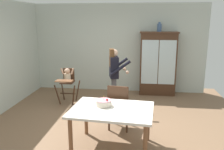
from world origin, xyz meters
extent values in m
plane|color=brown|center=(0.00, 0.00, 0.00)|extent=(6.24, 6.24, 0.00)
cube|color=beige|center=(0.00, 2.63, 1.35)|extent=(5.32, 0.06, 2.70)
cube|color=#422819|center=(1.21, 2.37, 0.92)|extent=(1.05, 0.42, 1.84)
cube|color=#422819|center=(1.21, 2.37, 1.86)|extent=(1.11, 0.48, 0.04)
cube|color=silver|center=(0.96, 2.15, 1.01)|extent=(0.47, 0.01, 1.29)
cube|color=silver|center=(1.46, 2.15, 1.01)|extent=(0.47, 0.01, 1.29)
cube|color=#422819|center=(1.21, 2.37, 1.01)|extent=(0.97, 0.36, 0.02)
cylinder|color=#3D567F|center=(1.21, 2.37, 1.99)|extent=(0.13, 0.13, 0.22)
cylinder|color=#3D567F|center=(1.21, 2.37, 2.12)|extent=(0.07, 0.07, 0.05)
cylinder|color=#422819|center=(-1.47, 1.08, 0.28)|extent=(0.13, 0.14, 0.56)
cylinder|color=#422819|center=(-1.03, 1.08, 0.28)|extent=(0.14, 0.13, 0.56)
cylinder|color=#422819|center=(-1.47, 1.52, 0.28)|extent=(0.14, 0.13, 0.56)
cylinder|color=#422819|center=(-1.03, 1.52, 0.28)|extent=(0.13, 0.14, 0.56)
cube|color=#422819|center=(-1.25, 1.30, 0.25)|extent=(0.42, 0.04, 0.02)
cube|color=#422819|center=(-1.25, 1.30, 0.57)|extent=(0.34, 0.34, 0.02)
cube|color=#422819|center=(-1.25, 1.46, 0.76)|extent=(0.31, 0.03, 0.34)
cube|color=brown|center=(-1.25, 1.03, 0.68)|extent=(0.44, 0.24, 0.02)
cylinder|color=beige|center=(-1.25, 1.32, 0.70)|extent=(0.17, 0.17, 0.22)
sphere|color=tan|center=(-1.25, 1.32, 0.87)|extent=(0.15, 0.15, 0.15)
cylinder|color=tan|center=(-1.39, 1.32, 0.86)|extent=(0.10, 0.04, 0.17)
cylinder|color=tan|center=(-1.11, 1.32, 0.86)|extent=(0.10, 0.04, 0.17)
cylinder|color=#47474C|center=(0.07, 0.91, 0.41)|extent=(0.11, 0.11, 0.82)
cylinder|color=#47474C|center=(0.03, 1.07, 0.41)|extent=(0.11, 0.11, 0.82)
cube|color=black|center=(0.05, 0.99, 1.08)|extent=(0.28, 0.40, 0.52)
cube|color=white|center=(0.15, 1.01, 1.08)|extent=(0.02, 0.06, 0.49)
sphere|color=tan|center=(0.05, 0.99, 1.43)|extent=(0.19, 0.19, 0.19)
cube|color=brown|center=(0.00, 0.98, 1.31)|extent=(0.14, 0.22, 0.44)
cylinder|color=black|center=(0.23, 0.83, 1.10)|extent=(0.49, 0.18, 0.37)
sphere|color=tan|center=(0.39, 0.87, 0.99)|extent=(0.08, 0.08, 0.08)
cylinder|color=black|center=(0.14, 1.22, 1.10)|extent=(0.49, 0.18, 0.37)
sphere|color=tan|center=(0.30, 1.26, 0.99)|extent=(0.08, 0.08, 0.08)
cube|color=silver|center=(0.23, -0.89, 0.72)|extent=(1.46, 1.12, 0.04)
cylinder|color=brown|center=(-0.40, -1.25, 0.35)|extent=(0.07, 0.07, 0.70)
cylinder|color=brown|center=(0.80, -1.35, 0.35)|extent=(0.07, 0.07, 0.70)
cylinder|color=brown|center=(-0.34, -0.43, 0.35)|extent=(0.07, 0.07, 0.70)
cylinder|color=brown|center=(0.87, -0.52, 0.35)|extent=(0.07, 0.07, 0.70)
cylinder|color=beige|center=(0.07, -0.77, 0.79)|extent=(0.28, 0.28, 0.10)
cylinder|color=pink|center=(0.07, -0.77, 0.84)|extent=(0.27, 0.27, 0.01)
cylinder|color=#F2E5CC|center=(0.07, -0.77, 0.88)|extent=(0.01, 0.01, 0.06)
cone|color=yellow|center=(0.07, -0.77, 0.92)|extent=(0.02, 0.02, 0.02)
sphere|color=red|center=(0.14, -0.80, 0.87)|extent=(0.04, 0.04, 0.04)
cylinder|color=#422819|center=(0.51, 0.09, 0.23)|extent=(0.04, 0.04, 0.45)
cylinder|color=#422819|center=(0.14, 0.14, 0.23)|extent=(0.04, 0.04, 0.45)
cylinder|color=#422819|center=(0.46, -0.27, 0.23)|extent=(0.04, 0.04, 0.45)
cylinder|color=#422819|center=(0.09, -0.23, 0.23)|extent=(0.04, 0.04, 0.45)
cube|color=#473D38|center=(0.30, -0.07, 0.47)|extent=(0.49, 0.49, 0.03)
cube|color=#422819|center=(0.27, -0.27, 0.72)|extent=(0.42, 0.09, 0.48)
cylinder|color=#422819|center=(0.46, -0.29, 0.72)|extent=(0.03, 0.03, 0.48)
cylinder|color=#422819|center=(0.08, -0.24, 0.72)|extent=(0.03, 0.03, 0.48)
camera|label=1|loc=(0.69, -4.62, 2.23)|focal=37.62mm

